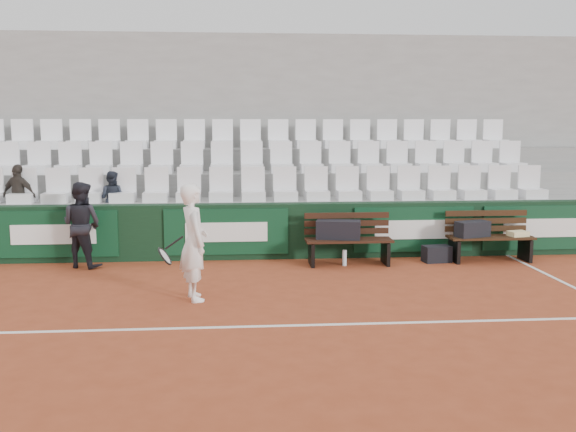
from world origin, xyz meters
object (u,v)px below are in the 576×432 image
object	(u,v)px
sports_bag_ground	(437,254)
water_bottle_far	(434,256)
sports_bag_left	(338,230)
tennis_player	(194,242)
spectator_c	(111,174)
bench_left	(349,252)
sports_bag_right	(472,229)
spectator_b	(18,171)
bench_right	(490,249)
ball_kid	(82,225)
water_bottle_near	(344,258)

from	to	relation	value
sports_bag_ground	water_bottle_far	size ratio (longest dim) A/B	2.10
sports_bag_left	tennis_player	world-z (taller)	tennis_player
spectator_c	bench_left	bearing A→B (deg)	175.17
sports_bag_right	spectator_b	size ratio (longest dim) A/B	0.52
bench_right	sports_bag_left	world-z (taller)	sports_bag_left
bench_left	sports_bag_right	bearing A→B (deg)	1.59
sports_bag_left	spectator_c	xyz separation A→B (m)	(-4.05, 1.13, 0.90)
sports_bag_ground	ball_kid	size ratio (longest dim) A/B	0.33
bench_left	water_bottle_near	distance (m)	0.14
sports_bag_left	sports_bag_right	xyz separation A→B (m)	(2.39, 0.01, -0.02)
bench_right	spectator_c	world-z (taller)	spectator_c
water_bottle_far	water_bottle_near	bearing A→B (deg)	-176.04
bench_left	ball_kid	size ratio (longest dim) A/B	1.03
bench_right	sports_bag_left	distance (m)	2.76
water_bottle_near	water_bottle_far	size ratio (longest dim) A/B	1.21
sports_bag_ground	tennis_player	size ratio (longest dim) A/B	0.29
tennis_player	spectator_b	distance (m)	4.71
water_bottle_near	ball_kid	bearing A→B (deg)	176.72
bench_right	tennis_player	bearing A→B (deg)	-157.38
bench_right	tennis_player	distance (m)	5.54
sports_bag_ground	water_bottle_near	world-z (taller)	sports_bag_ground
water_bottle_far	spectator_b	bearing A→B (deg)	171.31
sports_bag_ground	ball_kid	xyz separation A→B (m)	(-6.15, 0.10, 0.59)
sports_bag_ground	bench_right	bearing A→B (deg)	-0.19
bench_left	sports_bag_left	xyz separation A→B (m)	(-0.18, 0.05, 0.39)
sports_bag_left	sports_bag_ground	size ratio (longest dim) A/B	1.58
bench_left	spectator_b	world-z (taller)	spectator_b
bench_right	spectator_c	bearing A→B (deg)	170.88
bench_left	water_bottle_far	distance (m)	1.53
sports_bag_ground	sports_bag_left	bearing A→B (deg)	-178.68
sports_bag_right	ball_kid	distance (m)	6.78
sports_bag_left	spectator_c	distance (m)	4.30
sports_bag_left	sports_bag_right	world-z (taller)	sports_bag_left
bench_left	sports_bag_left	world-z (taller)	sports_bag_left
bench_right	sports_bag_left	size ratio (longest dim) A/B	1.99
sports_bag_right	water_bottle_far	world-z (taller)	sports_bag_right
spectator_b	water_bottle_near	bearing A→B (deg)	-172.22
water_bottle_far	ball_kid	xyz separation A→B (m)	(-6.08, 0.15, 0.62)
sports_bag_right	ball_kid	bearing A→B (deg)	178.95
water_bottle_near	spectator_b	bearing A→B (deg)	167.89
bench_right	ball_kid	distance (m)	7.14
sports_bag_ground	water_bottle_near	size ratio (longest dim) A/B	1.73
water_bottle_far	sports_bag_left	bearing A→B (deg)	179.78
sports_bag_ground	ball_kid	world-z (taller)	ball_kid
bench_right	sports_bag_ground	bearing A→B (deg)	179.81
spectator_c	sports_bag_ground	bearing A→B (deg)	-179.88
bench_right	sports_bag_right	bearing A→B (deg)	-176.14
bench_left	tennis_player	size ratio (longest dim) A/B	0.92
water_bottle_near	ball_kid	distance (m)	4.52
sports_bag_right	water_bottle_near	size ratio (longest dim) A/B	2.16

